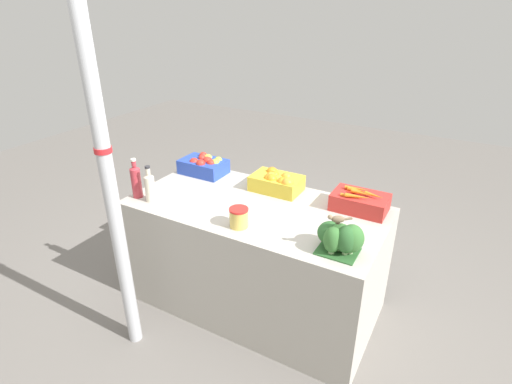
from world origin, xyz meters
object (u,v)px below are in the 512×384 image
(juice_bottle_ruby, at_px, (136,181))
(juice_bottle_cloudy, at_px, (150,186))
(orange_crate, at_px, (277,182))
(pickle_jar, at_px, (239,217))
(broccoli_pile, at_px, (341,238))
(sparrow_bird, at_px, (337,219))
(carrot_crate, at_px, (360,202))
(support_pole, at_px, (104,158))
(apple_crate, at_px, (204,165))

(juice_bottle_ruby, height_order, juice_bottle_cloudy, juice_bottle_ruby)
(orange_crate, distance_m, pickle_jar, 0.57)
(broccoli_pile, bearing_deg, sparrow_bird, -152.76)
(orange_crate, relative_size, carrot_crate, 1.00)
(support_pole, xyz_separation_m, apple_crate, (-0.10, 1.01, -0.42))
(apple_crate, relative_size, pickle_jar, 2.90)
(carrot_crate, distance_m, sparrow_bird, 0.57)
(apple_crate, bearing_deg, carrot_crate, -0.14)
(apple_crate, height_order, carrot_crate, apple_crate)
(support_pole, bearing_deg, juice_bottle_ruby, 120.76)
(juice_bottle_cloudy, bearing_deg, support_pole, -72.70)
(orange_crate, relative_size, broccoli_pile, 1.35)
(juice_bottle_ruby, height_order, pickle_jar, juice_bottle_ruby)
(juice_bottle_cloudy, bearing_deg, carrot_crate, 23.91)
(orange_crate, xyz_separation_m, pickle_jar, (0.03, -0.56, -0.01))
(orange_crate, height_order, juice_bottle_cloudy, juice_bottle_cloudy)
(apple_crate, relative_size, juice_bottle_ruby, 1.25)
(apple_crate, height_order, broccoli_pile, broccoli_pile)
(pickle_jar, height_order, sparrow_bird, sparrow_bird)
(broccoli_pile, height_order, juice_bottle_cloudy, juice_bottle_cloudy)
(orange_crate, relative_size, juice_bottle_ruby, 1.25)
(carrot_crate, bearing_deg, apple_crate, 179.86)
(apple_crate, xyz_separation_m, broccoli_pile, (1.30, -0.54, 0.02))
(support_pole, relative_size, sparrow_bird, 20.71)
(carrot_crate, bearing_deg, juice_bottle_ruby, -157.97)
(apple_crate, distance_m, orange_crate, 0.65)
(carrot_crate, bearing_deg, juice_bottle_cloudy, -156.09)
(apple_crate, relative_size, juice_bottle_cloudy, 1.39)
(pickle_jar, bearing_deg, carrot_crate, 44.54)
(carrot_crate, height_order, juice_bottle_ruby, juice_bottle_ruby)
(apple_crate, bearing_deg, support_pole, -84.29)
(broccoli_pile, height_order, pickle_jar, broccoli_pile)
(broccoli_pile, relative_size, juice_bottle_cloudy, 1.03)
(orange_crate, bearing_deg, apple_crate, 179.29)
(carrot_crate, height_order, sparrow_bird, sparrow_bird)
(support_pole, distance_m, juice_bottle_cloudy, 0.59)
(carrot_crate, height_order, broccoli_pile, broccoli_pile)
(sparrow_bird, bearing_deg, carrot_crate, -114.98)
(carrot_crate, relative_size, broccoli_pile, 1.35)
(juice_bottle_ruby, bearing_deg, broccoli_pile, 1.47)
(orange_crate, relative_size, pickle_jar, 2.90)
(apple_crate, bearing_deg, orange_crate, -0.71)
(sparrow_bird, bearing_deg, orange_crate, -67.92)
(juice_bottle_cloudy, xyz_separation_m, sparrow_bird, (1.31, 0.02, 0.10))
(carrot_crate, bearing_deg, sparrow_bird, -87.92)
(carrot_crate, distance_m, juice_bottle_cloudy, 1.41)
(orange_crate, xyz_separation_m, broccoli_pile, (0.65, -0.53, 0.02))
(carrot_crate, distance_m, juice_bottle_ruby, 1.52)
(broccoli_pile, bearing_deg, pickle_jar, -176.64)
(support_pole, xyz_separation_m, juice_bottle_ruby, (-0.26, 0.43, -0.36))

